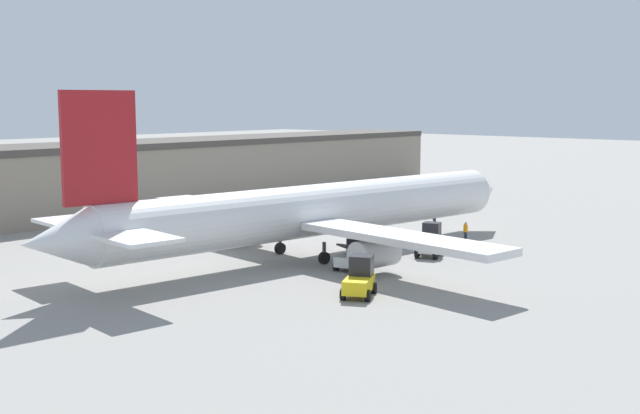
{
  "coord_description": "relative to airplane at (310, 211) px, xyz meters",
  "views": [
    {
      "loc": [
        -45.46,
        -40.85,
        11.91
      ],
      "look_at": [
        0.0,
        0.0,
        3.81
      ],
      "focal_mm": 45.0,
      "sensor_mm": 36.0,
      "label": 1
    }
  ],
  "objects": [
    {
      "name": "ground_crew_worker",
      "position": [
        14.16,
        -5.07,
        -2.68
      ],
      "size": [
        0.37,
        0.37,
        1.68
      ],
      "rotation": [
        0.0,
        0.0,
        2.41
      ],
      "color": "#1E2338",
      "rests_on": "ground_plane"
    },
    {
      "name": "pushback_tug",
      "position": [
        -6.87,
        -10.51,
        -2.5
      ],
      "size": [
        3.38,
        2.9,
        2.41
      ],
      "rotation": [
        0.0,
        0.0,
        0.48
      ],
      "color": "yellow",
      "rests_on": "ground_plane"
    },
    {
      "name": "baggage_tug",
      "position": [
        6.56,
        -6.59,
        -2.44
      ],
      "size": [
        3.01,
        2.48,
        2.58
      ],
      "rotation": [
        0.0,
        0.0,
        0.35
      ],
      "color": "beige",
      "rests_on": "ground_plane"
    },
    {
      "name": "belt_loader_truck",
      "position": [
        -0.75,
        -5.06,
        -2.59
      ],
      "size": [
        3.56,
        2.33,
        2.08
      ],
      "rotation": [
        0.0,
        0.0,
        0.23
      ],
      "color": "silver",
      "rests_on": "ground_plane"
    },
    {
      "name": "airplane",
      "position": [
        0.0,
        0.0,
        0.0
      ],
      "size": [
        45.48,
        37.03,
        12.57
      ],
      "rotation": [
        0.0,
        0.0,
        -0.11
      ],
      "color": "silver",
      "rests_on": "ground_plane"
    },
    {
      "name": "terminal_building",
      "position": [
        14.3,
        32.92,
        0.19
      ],
      "size": [
        80.27,
        10.66,
        7.52
      ],
      "color": "gray",
      "rests_on": "ground_plane"
    },
    {
      "name": "ground_plane",
      "position": [
        1.04,
        -0.12,
        -3.58
      ],
      "size": [
        400.0,
        400.0,
        0.0
      ],
      "primitive_type": "plane",
      "color": "gray"
    }
  ]
}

